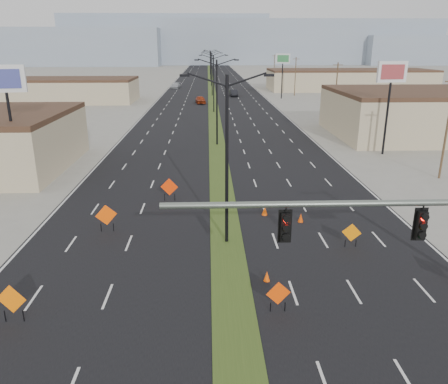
{
  "coord_description": "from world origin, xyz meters",
  "views": [
    {
      "loc": [
        -1.05,
        -12.5,
        11.45
      ],
      "look_at": [
        -0.16,
        12.13,
        3.2
      ],
      "focal_mm": 35.0,
      "sensor_mm": 36.0,
      "label": 1
    }
  ],
  "objects_px": {
    "construction_sign_2": "(169,188)",
    "cone_0": "(267,276)",
    "pole_sign_east_near": "(391,79)",
    "streetlight_3": "(212,73)",
    "construction_sign_1": "(106,216)",
    "streetlight_4": "(211,67)",
    "car_left": "(200,100)",
    "construction_sign_4": "(351,233)",
    "streetlight_5": "(210,64)",
    "construction_sign_0": "(12,300)",
    "cone_2": "(265,211)",
    "streetlight_2": "(214,82)",
    "streetlight_0": "(227,156)",
    "pole_sign_west": "(6,88)",
    "construction_sign_3": "(278,294)",
    "car_mid": "(234,93)",
    "streetlight_1": "(217,100)",
    "cone_3": "(170,186)",
    "cone_1": "(301,218)",
    "car_far": "(176,86)",
    "pole_sign_east_far": "(283,62)",
    "streetlight_6": "(210,61)"
  },
  "relations": [
    {
      "from": "construction_sign_2",
      "to": "cone_0",
      "type": "bearing_deg",
      "value": -57.71
    },
    {
      "from": "cone_0",
      "to": "pole_sign_east_near",
      "type": "height_order",
      "value": "pole_sign_east_near"
    },
    {
      "from": "streetlight_3",
      "to": "construction_sign_1",
      "type": "relative_size",
      "value": 5.46
    },
    {
      "from": "streetlight_4",
      "to": "pole_sign_east_near",
      "type": "relative_size",
      "value": 1.0
    },
    {
      "from": "car_left",
      "to": "construction_sign_4",
      "type": "height_order",
      "value": "car_left"
    },
    {
      "from": "streetlight_5",
      "to": "construction_sign_1",
      "type": "distance_m",
      "value": 138.4
    },
    {
      "from": "construction_sign_0",
      "to": "cone_2",
      "type": "relative_size",
      "value": 2.64
    },
    {
      "from": "streetlight_2",
      "to": "construction_sign_0",
      "type": "relative_size",
      "value": 5.55
    },
    {
      "from": "construction_sign_0",
      "to": "construction_sign_4",
      "type": "bearing_deg",
      "value": 30.7
    },
    {
      "from": "streetlight_0",
      "to": "pole_sign_west",
      "type": "xyz_separation_m",
      "value": [
        -17.59,
        12.62,
        2.81
      ]
    },
    {
      "from": "car_left",
      "to": "construction_sign_3",
      "type": "bearing_deg",
      "value": -94.32
    },
    {
      "from": "construction_sign_4",
      "to": "car_mid",
      "type": "bearing_deg",
      "value": 107.3
    },
    {
      "from": "streetlight_1",
      "to": "cone_3",
      "type": "relative_size",
      "value": 15.5
    },
    {
      "from": "car_mid",
      "to": "pole_sign_west",
      "type": "height_order",
      "value": "pole_sign_west"
    },
    {
      "from": "construction_sign_1",
      "to": "streetlight_2",
      "type": "bearing_deg",
      "value": 60.45
    },
    {
      "from": "streetlight_0",
      "to": "car_mid",
      "type": "distance_m",
      "value": 82.53
    },
    {
      "from": "pole_sign_east_near",
      "to": "cone_3",
      "type": "bearing_deg",
      "value": -159.77
    },
    {
      "from": "streetlight_2",
      "to": "construction_sign_3",
      "type": "distance_m",
      "value": 63.72
    },
    {
      "from": "cone_1",
      "to": "cone_2",
      "type": "xyz_separation_m",
      "value": [
        -2.3,
        1.38,
        0.03
      ]
    },
    {
      "from": "streetlight_5",
      "to": "cone_2",
      "type": "bearing_deg",
      "value": -88.78
    },
    {
      "from": "streetlight_2",
      "to": "construction_sign_2",
      "type": "xyz_separation_m",
      "value": [
        -4.12,
        -48.3,
        -4.35
      ]
    },
    {
      "from": "streetlight_0",
      "to": "cone_3",
      "type": "xyz_separation_m",
      "value": [
        -4.35,
        10.51,
        -5.1
      ]
    },
    {
      "from": "streetlight_3",
      "to": "cone_3",
      "type": "bearing_deg",
      "value": -93.38
    },
    {
      "from": "car_far",
      "to": "streetlight_5",
      "type": "bearing_deg",
      "value": 81.47
    },
    {
      "from": "cone_2",
      "to": "cone_3",
      "type": "relative_size",
      "value": 1.06
    },
    {
      "from": "cone_1",
      "to": "streetlight_0",
      "type": "bearing_deg",
      "value": -150.03
    },
    {
      "from": "construction_sign_3",
      "to": "cone_3",
      "type": "xyz_separation_m",
      "value": [
        -6.35,
        18.03,
        -0.56
      ]
    },
    {
      "from": "streetlight_1",
      "to": "construction_sign_0",
      "type": "bearing_deg",
      "value": -105.0
    },
    {
      "from": "streetlight_1",
      "to": "construction_sign_1",
      "type": "bearing_deg",
      "value": -106.41
    },
    {
      "from": "construction_sign_2",
      "to": "construction_sign_1",
      "type": "bearing_deg",
      "value": -114.74
    },
    {
      "from": "construction_sign_3",
      "to": "car_left",
      "type": "bearing_deg",
      "value": 84.53
    },
    {
      "from": "construction_sign_3",
      "to": "pole_sign_east_far",
      "type": "height_order",
      "value": "pole_sign_east_far"
    },
    {
      "from": "construction_sign_2",
      "to": "cone_2",
      "type": "distance_m",
      "value": 7.8
    },
    {
      "from": "cone_3",
      "to": "streetlight_1",
      "type": "bearing_deg",
      "value": 76.04
    },
    {
      "from": "construction_sign_2",
      "to": "pole_sign_west",
      "type": "bearing_deg",
      "value": 166.72
    },
    {
      "from": "cone_0",
      "to": "cone_1",
      "type": "height_order",
      "value": "cone_1"
    },
    {
      "from": "streetlight_6",
      "to": "cone_3",
      "type": "height_order",
      "value": "streetlight_6"
    },
    {
      "from": "streetlight_5",
      "to": "cone_1",
      "type": "distance_m",
      "value": 137.2
    },
    {
      "from": "streetlight_3",
      "to": "construction_sign_0",
      "type": "relative_size",
      "value": 5.55
    },
    {
      "from": "pole_sign_west",
      "to": "streetlight_0",
      "type": "bearing_deg",
      "value": -46.39
    },
    {
      "from": "cone_1",
      "to": "pole_sign_east_far",
      "type": "distance_m",
      "value": 75.55
    },
    {
      "from": "streetlight_1",
      "to": "construction_sign_3",
      "type": "height_order",
      "value": "streetlight_1"
    },
    {
      "from": "car_mid",
      "to": "car_far",
      "type": "height_order",
      "value": "car_mid"
    },
    {
      "from": "car_left",
      "to": "streetlight_1",
      "type": "bearing_deg",
      "value": -94.1
    },
    {
      "from": "cone_1",
      "to": "pole_sign_west",
      "type": "distance_m",
      "value": 25.98
    },
    {
      "from": "streetlight_0",
      "to": "cone_2",
      "type": "bearing_deg",
      "value": 56.52
    },
    {
      "from": "construction_sign_0",
      "to": "car_far",
      "type": "bearing_deg",
      "value": 98.96
    },
    {
      "from": "streetlight_3",
      "to": "cone_2",
      "type": "distance_m",
      "value": 79.84
    },
    {
      "from": "construction_sign_4",
      "to": "pole_sign_east_far",
      "type": "relative_size",
      "value": 0.15
    },
    {
      "from": "streetlight_0",
      "to": "cone_2",
      "type": "xyz_separation_m",
      "value": [
        2.89,
        4.37,
        -5.08
      ]
    }
  ]
}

